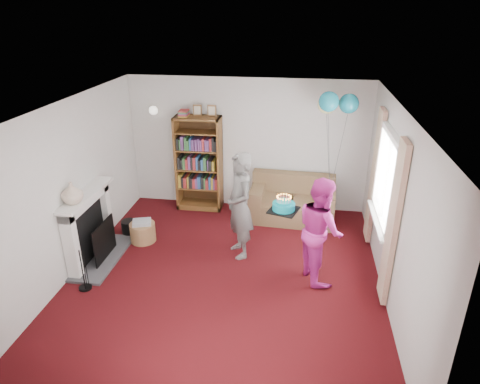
% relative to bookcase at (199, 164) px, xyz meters
% --- Properties ---
extents(ground, '(5.00, 5.00, 0.00)m').
position_rel_bookcase_xyz_m(ground, '(0.90, -2.30, -0.89)').
color(ground, '#380808').
rests_on(ground, ground).
extents(wall_back, '(4.50, 0.02, 2.50)m').
position_rel_bookcase_xyz_m(wall_back, '(0.90, 0.21, 0.36)').
color(wall_back, silver).
rests_on(wall_back, ground).
extents(wall_left, '(0.02, 5.00, 2.50)m').
position_rel_bookcase_xyz_m(wall_left, '(-1.36, -2.30, 0.36)').
color(wall_left, silver).
rests_on(wall_left, ground).
extents(wall_right, '(0.02, 5.00, 2.50)m').
position_rel_bookcase_xyz_m(wall_right, '(3.16, -2.30, 0.36)').
color(wall_right, silver).
rests_on(wall_right, ground).
extents(ceiling, '(4.50, 5.00, 0.01)m').
position_rel_bookcase_xyz_m(ceiling, '(0.90, -2.30, 1.61)').
color(ceiling, white).
rests_on(ceiling, wall_back).
extents(fireplace, '(0.55, 1.80, 1.12)m').
position_rel_bookcase_xyz_m(fireplace, '(-1.19, -2.11, -0.38)').
color(fireplace, '#3F3F42').
rests_on(fireplace, ground).
extents(window_bay, '(0.14, 2.02, 2.20)m').
position_rel_bookcase_xyz_m(window_bay, '(3.11, -1.70, 0.31)').
color(window_bay, white).
rests_on(window_bay, ground).
extents(wall_sconce, '(0.16, 0.23, 0.16)m').
position_rel_bookcase_xyz_m(wall_sconce, '(-0.85, 0.06, 0.99)').
color(wall_sconce, gold).
rests_on(wall_sconce, ground).
extents(bookcase, '(0.86, 0.42, 2.02)m').
position_rel_bookcase_xyz_m(bookcase, '(0.00, 0.00, 0.00)').
color(bookcase, '#472B14').
rests_on(bookcase, ground).
extents(sofa, '(1.53, 0.81, 0.81)m').
position_rel_bookcase_xyz_m(sofa, '(1.81, -0.24, -0.58)').
color(sofa, brown).
rests_on(sofa, ground).
extents(wicker_basket, '(0.43, 0.43, 0.38)m').
position_rel_bookcase_xyz_m(wicker_basket, '(-0.65, -1.47, -0.72)').
color(wicker_basket, '#A37C4C').
rests_on(wicker_basket, ground).
extents(person_striped, '(0.65, 0.74, 1.70)m').
position_rel_bookcase_xyz_m(person_striped, '(1.03, -1.64, -0.04)').
color(person_striped, black).
rests_on(person_striped, ground).
extents(person_magenta, '(0.83, 0.92, 1.55)m').
position_rel_bookcase_xyz_m(person_magenta, '(2.24, -2.09, -0.12)').
color(person_magenta, '#C6278E').
rests_on(person_magenta, ground).
extents(birthday_cake, '(0.38, 0.38, 0.22)m').
position_rel_bookcase_xyz_m(birthday_cake, '(1.71, -2.07, 0.20)').
color(birthday_cake, black).
rests_on(birthday_cake, ground).
extents(balloons, '(0.65, 0.70, 1.80)m').
position_rel_bookcase_xyz_m(balloons, '(2.41, -0.44, 1.33)').
color(balloons, '#3F3F3F').
rests_on(balloons, ground).
extents(mantel_vase, '(0.32, 0.32, 0.31)m').
position_rel_bookcase_xyz_m(mantel_vase, '(-1.22, -2.45, 0.39)').
color(mantel_vase, beige).
rests_on(mantel_vase, fireplace).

